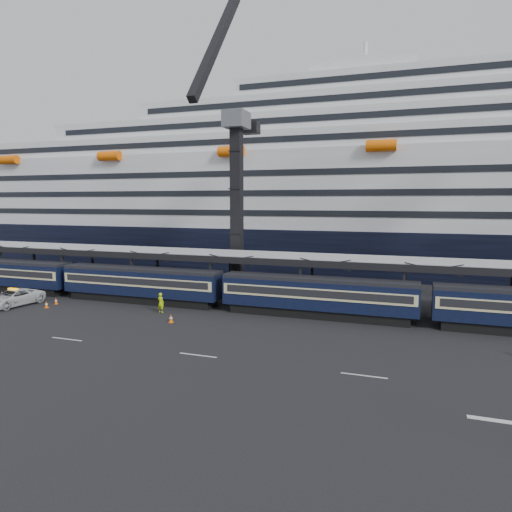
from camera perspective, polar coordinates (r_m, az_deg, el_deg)
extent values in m
plane|color=black|center=(35.18, 17.36, -12.21)|extent=(260.00, 260.00, 0.00)
cube|color=beige|center=(41.26, -22.56, -9.57)|extent=(3.00, 0.15, 0.02)
cube|color=beige|center=(34.70, -7.24, -12.20)|extent=(3.00, 0.15, 0.02)
cube|color=beige|center=(31.53, 13.35, -14.34)|extent=(3.00, 0.15, 0.02)
cube|color=beige|center=(28.04, 27.53, -17.73)|extent=(2.50, 0.40, 0.02)
cube|color=black|center=(66.10, -28.78, -3.43)|extent=(17.48, 2.40, 0.90)
cube|color=black|center=(65.83, -28.87, -1.89)|extent=(19.00, 2.80, 2.70)
cube|color=beige|center=(65.79, -28.88, -1.63)|extent=(18.62, 2.92, 1.05)
cube|color=black|center=(65.78, -28.89, -1.58)|extent=(17.86, 2.98, 0.70)
cube|color=black|center=(65.64, -28.95, -0.59)|extent=(19.00, 2.50, 0.35)
cube|color=black|center=(53.10, -14.10, -5.13)|extent=(17.48, 2.40, 0.90)
cube|color=black|center=(52.76, -14.16, -3.22)|extent=(19.00, 2.80, 2.70)
cube|color=beige|center=(52.71, -14.17, -2.90)|extent=(18.62, 2.92, 1.05)
cube|color=black|center=(52.70, -14.17, -2.84)|extent=(17.86, 2.98, 0.70)
cube|color=black|center=(52.52, -14.20, -1.61)|extent=(19.00, 2.50, 0.35)
cube|color=black|center=(45.49, 7.64, -7.00)|extent=(17.48, 2.40, 0.90)
cube|color=black|center=(45.10, 7.67, -4.78)|extent=(19.00, 2.80, 2.70)
cube|color=beige|center=(45.04, 7.68, -4.40)|extent=(18.62, 2.92, 1.05)
cube|color=black|center=(45.03, 7.68, -4.34)|extent=(17.86, 2.98, 0.70)
cube|color=black|center=(44.82, 7.70, -2.90)|extent=(19.00, 2.50, 0.35)
cube|color=gray|center=(47.67, 18.18, -0.59)|extent=(130.00, 6.00, 0.25)
cube|color=black|center=(44.74, 18.08, -1.45)|extent=(130.00, 0.25, 0.70)
cube|color=black|center=(50.69, 18.23, -0.50)|extent=(130.00, 0.25, 0.70)
cube|color=black|center=(68.05, -29.27, -1.27)|extent=(0.25, 0.25, 5.40)
cube|color=black|center=(71.83, -25.94, -0.69)|extent=(0.25, 0.25, 5.40)
cube|color=black|center=(60.95, -23.01, -1.79)|extent=(0.25, 0.25, 5.40)
cube|color=black|center=(65.15, -19.71, -1.11)|extent=(0.25, 0.25, 5.40)
cube|color=black|center=(54.77, -15.23, -2.40)|extent=(0.25, 0.25, 5.40)
cube|color=black|center=(59.41, -12.18, -1.60)|extent=(0.25, 0.25, 5.40)
cube|color=black|center=(49.85, -5.69, -3.10)|extent=(0.25, 0.25, 5.40)
cube|color=black|center=(54.91, -3.23, -2.15)|extent=(0.25, 0.25, 5.40)
cube|color=black|center=(46.58, 5.56, -3.81)|extent=(0.25, 0.25, 5.40)
cube|color=black|center=(51.96, 7.03, -2.71)|extent=(0.25, 0.25, 5.40)
cube|color=black|center=(45.33, 17.98, -4.41)|extent=(0.25, 0.25, 5.40)
cube|color=black|center=(50.84, 18.13, -3.22)|extent=(0.25, 0.25, 5.40)
cube|color=black|center=(51.67, 29.30, -3.60)|extent=(0.25, 0.25, 5.40)
cube|color=black|center=(79.69, 18.60, 0.91)|extent=(200.00, 28.00, 7.00)
cube|color=silver|center=(79.32, 18.87, 7.75)|extent=(190.00, 26.88, 12.00)
cube|color=silver|center=(79.83, 19.08, 13.14)|extent=(160.00, 24.64, 3.00)
cube|color=black|center=(67.55, 19.03, 14.34)|extent=(153.60, 0.12, 0.90)
cube|color=silver|center=(80.22, 19.17, 15.26)|extent=(124.00, 21.84, 3.00)
cube|color=black|center=(69.40, 19.14, 16.64)|extent=(119.04, 0.12, 0.90)
cube|color=silver|center=(80.73, 19.26, 17.37)|extent=(90.00, 19.04, 3.00)
cube|color=black|center=(71.36, 19.24, 18.81)|extent=(86.40, 0.12, 0.90)
cube|color=silver|center=(81.35, 19.35, 19.44)|extent=(56.00, 16.24, 3.00)
cube|color=black|center=(73.41, 19.34, 20.86)|extent=(53.76, 0.12, 0.90)
cube|color=silver|center=(82.41, 13.45, 21.25)|extent=(16.00, 12.00, 2.50)
cylinder|color=#FA6407|center=(96.54, -28.51, 10.52)|extent=(4.00, 1.60, 1.60)
cylinder|color=#FA6407|center=(81.80, -17.84, 11.82)|extent=(4.00, 1.60, 1.60)
cylinder|color=#FA6407|center=(70.92, -3.12, 12.95)|extent=(4.00, 1.60, 1.60)
cylinder|color=#FA6407|center=(65.85, 15.39, 13.18)|extent=(4.00, 1.60, 1.60)
cube|color=#4E5056|center=(57.20, -2.37, -3.50)|extent=(4.50, 4.50, 2.00)
cube|color=black|center=(56.26, -2.42, 6.56)|extent=(1.30, 1.30, 18.00)
cube|color=#4E5056|center=(57.08, -2.48, 16.65)|extent=(2.60, 3.20, 2.00)
cube|color=black|center=(53.55, -5.04, 24.90)|extent=(0.90, 12.26, 14.37)
cube|color=black|center=(59.40, -1.54, 16.27)|extent=(0.90, 5.04, 0.90)
cube|color=black|center=(61.70, -0.68, 15.74)|extent=(2.20, 1.60, 1.60)
imported|color=silver|center=(56.16, -28.05, -4.63)|extent=(3.72, 6.74, 1.79)
imported|color=#B6E20B|center=(47.65, -11.82, -5.73)|extent=(0.83, 0.62, 2.06)
cube|color=#FA6407|center=(55.22, -23.71, -5.51)|extent=(0.36, 0.36, 0.04)
cone|color=#FA6407|center=(55.14, -23.73, -5.14)|extent=(0.30, 0.30, 0.68)
cylinder|color=white|center=(55.14, -23.73, -5.14)|extent=(0.25, 0.25, 0.11)
cube|color=#FA6407|center=(53.72, -24.71, -5.89)|extent=(0.39, 0.39, 0.04)
cone|color=#FA6407|center=(53.64, -24.73, -5.49)|extent=(0.33, 0.33, 0.73)
cylinder|color=white|center=(53.64, -24.73, -5.49)|extent=(0.28, 0.28, 0.12)
cube|color=#FA6407|center=(43.88, -10.57, -8.15)|extent=(0.41, 0.41, 0.04)
cone|color=#FA6407|center=(43.78, -10.59, -7.63)|extent=(0.35, 0.35, 0.78)
cylinder|color=white|center=(43.78, -10.59, -7.63)|extent=(0.29, 0.29, 0.13)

